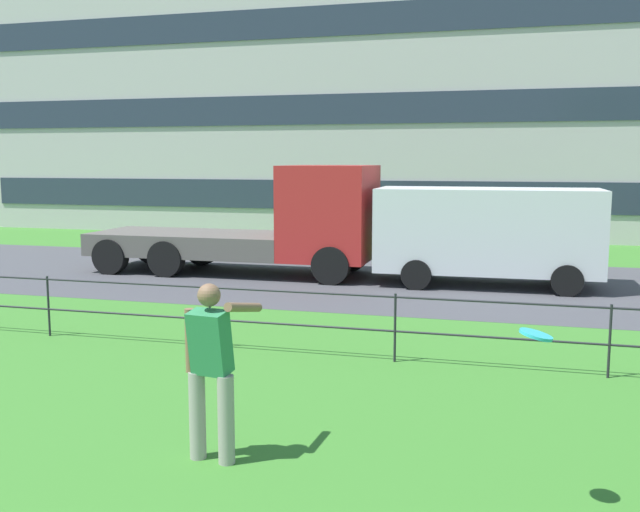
# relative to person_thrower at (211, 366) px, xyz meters

# --- Properties ---
(street_strip) EXTENTS (80.00, 7.68, 0.01)m
(street_strip) POSITION_rel_person_thrower_xyz_m (1.14, 10.63, -0.94)
(street_strip) COLOR #424247
(street_strip) RESTS_ON ground
(park_fence) EXTENTS (28.80, 0.04, 1.00)m
(park_fence) POSITION_rel_person_thrower_xyz_m (1.14, 3.84, -0.28)
(park_fence) COLOR #232328
(park_fence) RESTS_ON ground
(person_thrower) EXTENTS (0.59, 0.77, 1.74)m
(person_thrower) POSITION_rel_person_thrower_xyz_m (0.00, 0.00, 0.00)
(person_thrower) COLOR gray
(person_thrower) RESTS_ON ground
(frisbee) EXTENTS (0.29, 0.29, 0.09)m
(frisbee) POSITION_rel_person_thrower_xyz_m (2.94, -0.24, 0.56)
(frisbee) COLOR #2DB2C6
(flatbed_truck_left) EXTENTS (7.30, 2.42, 2.75)m
(flatbed_truck_left) POSITION_rel_person_thrower_xyz_m (-3.15, 10.88, 0.28)
(flatbed_truck_left) COLOR #B22323
(flatbed_truck_left) RESTS_ON ground
(panel_van_far_left) EXTENTS (5.04, 2.19, 2.24)m
(panel_van_far_left) POSITION_rel_person_thrower_xyz_m (2.14, 10.66, 0.33)
(panel_van_far_left) COLOR silver
(panel_van_far_left) RESTS_ON ground
(apartment_building_background) EXTENTS (34.48, 11.65, 16.17)m
(apartment_building_background) POSITION_rel_person_thrower_xyz_m (-4.15, 25.58, 7.15)
(apartment_building_background) COLOR #B7B2AD
(apartment_building_background) RESTS_ON ground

